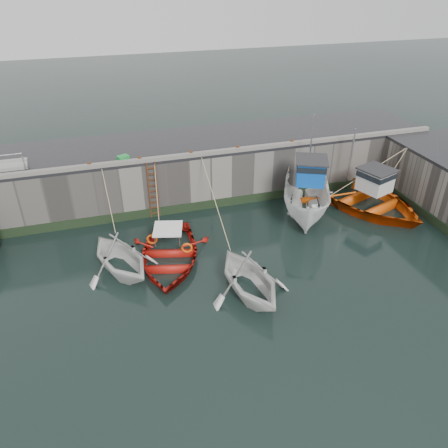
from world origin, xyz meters
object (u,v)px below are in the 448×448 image
object	(u,v)px
boat_far_orange	(363,198)
bollard_c	(191,153)
boat_near_white	(122,271)
boat_near_blue	(169,260)
bollard_b	(140,159)
bollard_d	(238,148)
bollard_a	(89,165)
boat_far_white	(307,196)
ladder	(153,191)
boat_near_blacktrim	(248,293)
bollard_e	(292,142)
fish_crate	(123,159)

from	to	relation	value
boat_far_orange	bollard_c	bearing A→B (deg)	145.64
boat_near_white	boat_far_orange	world-z (taller)	boat_far_orange
boat_far_orange	boat_near_blue	bearing A→B (deg)	170.98
bollard_b	bollard_c	distance (m)	2.70
boat_far_orange	bollard_d	size ratio (longest dim) A/B	31.68
boat_far_orange	bollard_a	distance (m)	14.99
boat_far_orange	boat_far_white	bearing A→B (deg)	159.30
ladder	bollard_c	size ratio (longest dim) A/B	11.43
boat_near_blacktrim	bollard_a	world-z (taller)	bollard_a
boat_near_white	bollard_e	bearing A→B (deg)	1.79
boat_far_white	bollard_d	size ratio (longest dim) A/B	25.14
bollard_a	bollard_d	xyz separation A→B (m)	(7.80, 0.00, 0.00)
bollard_a	bollard_c	size ratio (longest dim) A/B	1.00
bollard_a	bollard_e	size ratio (longest dim) A/B	1.00
boat_near_blacktrim	bollard_d	bearing A→B (deg)	67.08
bollard_d	bollard_a	bearing A→B (deg)	180.00
fish_crate	bollard_b	size ratio (longest dim) A/B	1.95
boat_near_blue	bollard_c	world-z (taller)	bollard_c
ladder	boat_far_white	world-z (taller)	boat_far_white
boat_far_orange	bollard_e	size ratio (longest dim) A/B	31.68
fish_crate	bollard_a	world-z (taller)	fish_crate
boat_far_white	bollard_a	size ratio (longest dim) A/B	25.14
ladder	bollard_e	xyz separation A→B (m)	(8.00, 0.34, 1.71)
boat_near_blacktrim	boat_far_orange	size ratio (longest dim) A/B	0.48
boat_far_orange	bollard_a	xyz separation A→B (m)	(-14.51, 2.50, 2.80)
ladder	boat_far_orange	distance (m)	11.76
bollard_a	bollard_e	bearing A→B (deg)	0.00
bollard_c	bollard_e	world-z (taller)	same
bollard_a	bollard_b	xyz separation A→B (m)	(2.50, 0.00, 0.00)
ladder	bollard_d	distance (m)	5.11
bollard_c	bollard_d	world-z (taller)	same
bollard_b	bollard_d	world-z (taller)	same
bollard_b	bollard_e	size ratio (longest dim) A/B	1.00
boat_near_white	boat_far_white	distance (m)	10.57
boat_near_blacktrim	bollard_c	world-z (taller)	bollard_c
boat_near_blacktrim	bollard_b	distance (m)	9.12
boat_near_white	boat_near_blacktrim	bearing A→B (deg)	-55.15
bollard_c	boat_far_white	bearing A→B (deg)	-22.63
fish_crate	boat_far_orange	bearing A→B (deg)	-34.83
boat_near_blue	bollard_b	world-z (taller)	bollard_b
ladder	bollard_b	size ratio (longest dim) A/B	11.43
bollard_b	bollard_a	bearing A→B (deg)	180.00
boat_far_orange	bollard_a	world-z (taller)	boat_far_orange
boat_near_white	bollard_c	distance (m)	7.31
boat_near_blue	bollard_c	bearing A→B (deg)	78.47
boat_far_white	bollard_c	bearing A→B (deg)	-177.90
ladder	bollard_e	size ratio (longest dim) A/B	11.43
boat_far_orange	bollard_b	xyz separation A→B (m)	(-12.01, 2.50, 2.80)
bollard_b	bollard_d	bearing A→B (deg)	0.00
bollard_a	boat_far_white	bearing A→B (deg)	-12.40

